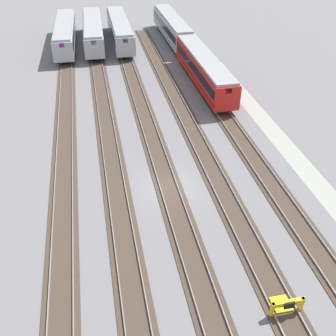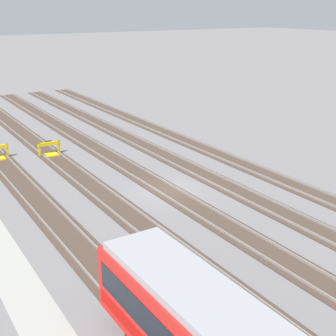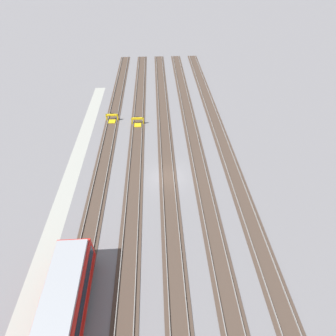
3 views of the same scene
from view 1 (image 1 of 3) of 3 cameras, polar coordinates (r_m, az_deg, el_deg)
name	(u,v)px [view 1 (image 1 of 3)]	position (r m, az deg, el deg)	size (l,w,h in m)	color
ground_plane	(169,188)	(32.35, 0.10, -2.88)	(400.00, 400.00, 0.00)	slate
service_walkway	(306,170)	(36.37, 19.40, -0.34)	(54.00, 2.00, 0.01)	#9E9E93
rail_track_nearest	(265,175)	(34.69, 13.93, -1.03)	(90.00, 2.23, 0.21)	#47382D
rail_track_near_inner	(218,181)	(33.26, 7.26, -1.90)	(90.00, 2.23, 0.21)	#47382D
rail_track_middle	(169,187)	(32.32, 0.10, -2.82)	(90.00, 2.24, 0.21)	#47382D
rail_track_far_inner	(117,194)	(31.93, -7.38, -3.72)	(90.00, 2.23, 0.21)	#47382D
rail_track_farthest	(64,200)	(32.09, -14.93, -4.57)	(90.00, 2.23, 0.21)	#47382D
subway_car_front_row_leftmost	(65,34)	(66.01, -14.71, 18.33)	(18.06, 3.23, 3.70)	#ADAFB7
subway_car_front_row_left_inner	(120,30)	(66.51, -7.01, 19.28)	(18.01, 2.93, 3.70)	#ADAFB7
subway_car_front_row_centre	(93,31)	(66.31, -10.83, 18.89)	(18.06, 3.23, 3.70)	#ADAFB7
subway_car_front_row_right_inner	(204,69)	(50.16, 5.24, 14.09)	(18.02, 3.00, 3.70)	red
subway_car_front_row_rightmost	(172,27)	(67.47, 0.61, 19.74)	(18.03, 3.02, 3.70)	#ADAFB7
bumper_stop_near_inner_track	(285,304)	(24.82, 16.57, -18.44)	(1.34, 2.00, 1.22)	gold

